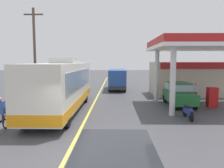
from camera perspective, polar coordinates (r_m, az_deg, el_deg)
name	(u,v)px	position (r m, az deg, el deg)	size (l,w,h in m)	color
ground	(101,88)	(28.44, -2.73, -1.16)	(120.00, 120.00, 0.00)	#424247
lane_divider_stripe	(98,94)	(23.49, -3.48, -2.63)	(0.16, 50.00, 0.01)	#D8CC4C
wet_puddle_patch	(115,145)	(9.53, 0.66, -15.41)	(3.25, 4.31, 0.01)	#26282D
coach_bus_main	(63,87)	(15.70, -12.53, -0.65)	(2.60, 11.04, 3.69)	silver
gas_station_roadside	(194,70)	(22.23, 20.17, 3.34)	(9.10, 11.95, 5.10)	#B21E1E
car_at_pump	(179,93)	(18.18, 16.71, -2.14)	(1.70, 4.20, 1.82)	#1E602D
minibus_opposing_lane	(117,78)	(27.18, 1.32, 1.64)	(2.04, 6.13, 2.44)	#264C9E
cyclist_on_shoulder	(1,116)	(12.33, -26.61, -7.31)	(0.34, 1.82, 1.72)	black
motorcycle_parked_forecourt	(188,112)	(14.23, 18.86, -6.70)	(0.55, 1.80, 0.92)	black
pedestrian_near_pump	(195,91)	(20.41, 20.54, -1.64)	(0.55, 0.22, 1.66)	#33333F
utility_pole_roadside	(35,51)	(22.44, -19.19, 7.87)	(1.80, 0.24, 8.39)	brown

